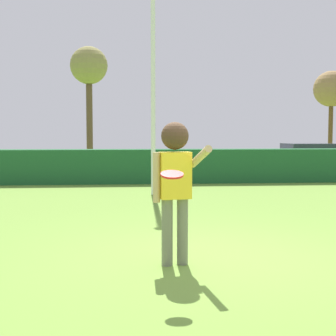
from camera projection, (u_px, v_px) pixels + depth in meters
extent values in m
plane|color=olive|center=(212.00, 259.00, 6.21)|extent=(60.00, 60.00, 0.00)
cylinder|color=slate|center=(182.00, 231.00, 5.92)|extent=(0.14, 0.14, 0.84)
cylinder|color=slate|center=(167.00, 232.00, 5.87)|extent=(0.14, 0.14, 0.84)
cube|color=yellow|center=(175.00, 175.00, 5.85)|extent=(0.41, 0.28, 0.58)
cylinder|color=tan|center=(200.00, 157.00, 5.62)|extent=(0.20, 0.62, 0.30)
cylinder|color=tan|center=(157.00, 177.00, 5.79)|extent=(0.09, 0.09, 0.62)
sphere|color=tan|center=(175.00, 138.00, 5.81)|extent=(0.22, 0.22, 0.22)
sphere|color=#45301F|center=(175.00, 136.00, 5.81)|extent=(0.34, 0.34, 0.34)
cylinder|color=red|center=(172.00, 175.00, 4.91)|extent=(0.24, 0.24, 0.08)
cylinder|color=silver|center=(153.00, 78.00, 12.57)|extent=(0.12, 0.12, 6.30)
cube|color=#1E582D|center=(160.00, 166.00, 15.92)|extent=(24.63, 0.90, 1.13)
cube|color=#B7B7BC|center=(311.00, 159.00, 20.09)|extent=(4.26, 1.85, 0.55)
cube|color=#2D333D|center=(311.00, 148.00, 20.06)|extent=(2.25, 1.64, 0.40)
cylinder|color=black|center=(334.00, 164.00, 21.13)|extent=(0.60, 0.12, 0.60)
cylinder|color=black|center=(271.00, 165.00, 20.77)|extent=(0.60, 0.12, 0.60)
cylinder|color=black|center=(285.00, 167.00, 19.09)|extent=(0.60, 0.12, 0.60)
cylinder|color=brown|center=(330.00, 135.00, 26.51)|extent=(0.24, 0.24, 3.18)
sphere|color=olive|center=(331.00, 89.00, 26.32)|extent=(2.00, 2.00, 2.00)
cylinder|color=brown|center=(90.00, 126.00, 22.69)|extent=(0.30, 0.30, 4.03)
sphere|color=olive|center=(89.00, 65.00, 22.49)|extent=(1.79, 1.79, 1.79)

